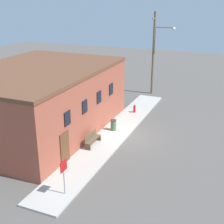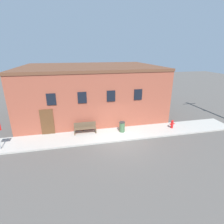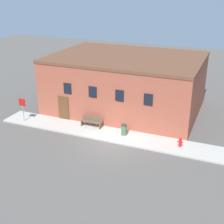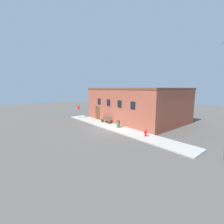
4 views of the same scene
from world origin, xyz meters
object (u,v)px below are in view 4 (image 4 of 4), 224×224
object	(u,v)px
bench	(106,120)
trash_bin	(118,124)
stop_sign	(79,109)
fire_hydrant	(146,133)

from	to	relation	value
bench	trash_bin	size ratio (longest dim) A/B	2.03
stop_sign	bench	size ratio (longest dim) A/B	1.16
trash_bin	bench	bearing A→B (deg)	172.34
fire_hydrant	stop_sign	size ratio (longest dim) A/B	0.36
bench	trash_bin	xyz separation A→B (m)	(2.99, -0.40, -0.01)
stop_sign	bench	xyz separation A→B (m)	(5.84, 1.25, -0.97)
fire_hydrant	bench	distance (m)	7.44
fire_hydrant	stop_sign	xyz separation A→B (m)	(-13.26, -0.62, 1.06)
fire_hydrant	bench	bearing A→B (deg)	175.12
stop_sign	trash_bin	distance (m)	8.93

